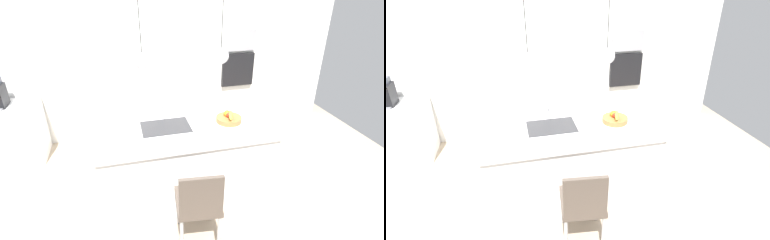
% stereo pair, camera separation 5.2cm
% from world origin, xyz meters
% --- Properties ---
extents(floor, '(6.60, 6.60, 0.00)m').
position_xyz_m(floor, '(0.00, 0.00, 0.00)').
color(floor, tan).
rests_on(floor, ground).
extents(back_wall, '(6.00, 0.10, 2.60)m').
position_xyz_m(back_wall, '(0.00, 1.65, 1.30)').
color(back_wall, white).
rests_on(back_wall, ground).
extents(kitchen_island, '(2.05, 1.05, 0.92)m').
position_xyz_m(kitchen_island, '(0.00, 0.00, 0.46)').
color(kitchen_island, white).
rests_on(kitchen_island, ground).
extents(sink_basin, '(0.56, 0.40, 0.02)m').
position_xyz_m(sink_basin, '(-0.21, 0.00, 0.91)').
color(sink_basin, '#2D2D30').
rests_on(sink_basin, kitchen_island).
extents(faucet, '(0.02, 0.17, 0.22)m').
position_xyz_m(faucet, '(-0.21, 0.21, 1.06)').
color(faucet, silver).
rests_on(faucet, kitchen_island).
extents(fruit_bowl, '(0.30, 0.30, 0.15)m').
position_xyz_m(fruit_bowl, '(0.54, -0.05, 0.96)').
color(fruit_bowl, '#9E6B38').
rests_on(fruit_bowl, kitchen_island).
extents(side_counter, '(1.10, 0.60, 0.86)m').
position_xyz_m(side_counter, '(-2.40, 1.28, 0.43)').
color(side_counter, white).
rests_on(side_counter, ground).
extents(microwave, '(0.54, 0.08, 0.34)m').
position_xyz_m(microwave, '(1.31, 1.58, 1.51)').
color(microwave, '#9E9EA3').
rests_on(microwave, back_wall).
extents(oven, '(0.56, 0.08, 0.56)m').
position_xyz_m(oven, '(1.31, 1.58, 1.01)').
color(oven, black).
rests_on(oven, back_wall).
extents(chair_near, '(0.48, 0.51, 0.92)m').
position_xyz_m(chair_near, '(-0.06, -0.87, 0.52)').
color(chair_near, brown).
rests_on(chair_near, ground).
extents(pendant_light_left, '(0.17, 0.17, 0.77)m').
position_xyz_m(pendant_light_left, '(-0.42, 0.00, 1.71)').
color(pendant_light_left, silver).
extents(pendant_light_right, '(0.17, 0.17, 0.77)m').
position_xyz_m(pendant_light_right, '(0.42, 0.00, 1.71)').
color(pendant_light_right, silver).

